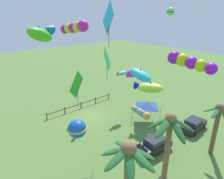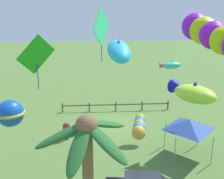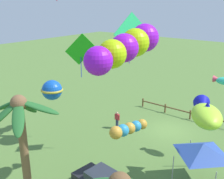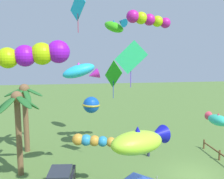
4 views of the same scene
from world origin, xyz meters
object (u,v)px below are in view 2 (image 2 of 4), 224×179
Objects in this scene: festival_tent at (189,124)px; kite_ball_3 at (10,113)px; kite_diamond_11 at (36,55)px; spectator_0 at (66,130)px; kite_tube_7 at (139,126)px; kite_fish_8 at (118,51)px; palm_tree_0 at (87,157)px; kite_diamond_1 at (101,28)px; kite_tube_2 at (211,34)px; kite_fish_0 at (170,65)px; kite_fish_9 at (192,93)px.

kite_ball_3 is at bearing 9.97° from festival_tent.
festival_tent is 0.81× the size of kite_diamond_11.
spectator_0 is 0.45× the size of kite_diamond_11.
kite_fish_8 is (1.37, 0.66, 4.66)m from kite_tube_7.
palm_tree_0 is 9.61m from kite_diamond_1.
kite_diamond_1 is 1.85× the size of kite_ball_3.
kite_diamond_1 reaches higher than spectator_0.
kite_fish_8 is 5.81m from kite_diamond_11.
festival_tent is (-6.99, -7.94, -2.48)m from palm_tree_0.
kite_tube_7 is at bearing -56.72° from kite_tube_2.
kite_fish_0 is 7.67m from kite_diamond_1.
kite_diamond_1 is 0.90× the size of kite_fish_9.
kite_fish_8 is 0.81× the size of kite_diamond_11.
kite_ball_3 is 0.49× the size of kite_fish_9.
kite_fish_0 is at bearing -147.05° from kite_diamond_1.
spectator_0 is at bearing -47.75° from kite_tube_7.
kite_tube_2 is at bearing 129.03° from spectator_0.
kite_ball_3 is at bearing -9.65° from kite_fish_8.
kite_fish_8 reaches higher than kite_diamond_11.
kite_diamond_1 is at bearing 32.95° from kite_fish_0.
kite_diamond_11 reaches higher than kite_fish_9.
kite_fish_0 is 0.39× the size of kite_tube_2.
kite_tube_2 is at bearing 73.97° from festival_tent.
kite_tube_2 is at bearing 123.82° from kite_diamond_1.
kite_tube_2 is at bearing 82.50° from kite_fish_0.
kite_fish_8 is at bearing 25.85° from kite_tube_7.
palm_tree_0 is at bearing 61.71° from kite_fish_0.
palm_tree_0 is 2.34× the size of festival_tent.
palm_tree_0 is 1.68× the size of kite_fish_9.
kite_fish_9 reaches higher than kite_tube_7.
kite_fish_8 is (5.36, 3.11, 5.78)m from festival_tent.
kite_fish_8 reaches higher than kite_tube_7.
kite_tube_2 reaches higher than kite_fish_8.
spectator_0 is at bearing -50.97° from kite_tube_2.
kite_tube_7 is 4.76m from kite_fish_9.
kite_fish_0 is at bearing -85.57° from festival_tent.
spectator_0 is 0.82× the size of kite_ball_3.
kite_fish_0 is 0.52× the size of kite_diamond_1.
spectator_0 is at bearing -59.51° from kite_fish_8.
kite_diamond_11 is (-1.37, -1.98, 3.08)m from kite_ball_3.
kite_diamond_1 reaches higher than kite_diamond_11.
kite_ball_3 is (4.65, -5.89, -0.48)m from palm_tree_0.
kite_fish_9 is at bearing -131.60° from palm_tree_0.
kite_tube_7 is at bearing -154.15° from kite_fish_8.
kite_tube_7 reaches higher than spectator_0.
palm_tree_0 is 6.40m from kite_tube_7.
kite_tube_2 is at bearing 74.04° from kite_fish_9.
kite_diamond_11 is at bearing 24.31° from kite_fish_0.
kite_fish_8 reaches higher than spectator_0.
kite_diamond_11 is (9.92, 4.48, 1.75)m from kite_fish_0.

